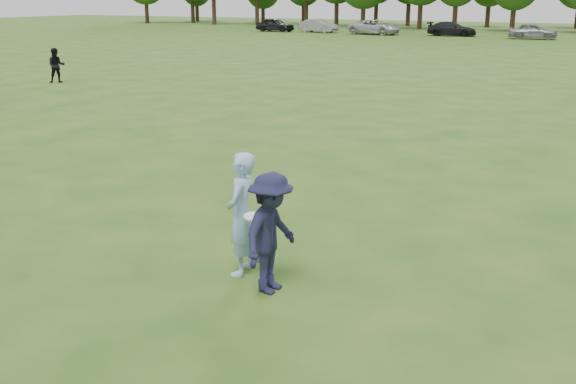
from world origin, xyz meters
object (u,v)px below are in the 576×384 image
object	(u,v)px
car_c	(375,27)
car_d	(452,29)
defender	(271,233)
car_e	(533,31)
car_b	(318,26)
car_a	(275,25)
player_far_a	(56,66)
thrower	(241,214)

from	to	relation	value
car_c	car_d	bearing A→B (deg)	-73.76
defender	car_e	xyz separation A→B (m)	(-5.34, 60.16, -0.12)
defender	car_b	world-z (taller)	defender
car_b	car_e	xyz separation A→B (m)	(22.78, -1.36, 0.03)
car_a	car_d	size ratio (longest dim) A/B	0.91
player_far_a	car_b	distance (m)	46.42
car_d	car_e	distance (m)	8.16
defender	car_e	distance (m)	60.39
defender	car_c	world-z (taller)	defender
car_b	car_c	distance (m)	7.06
thrower	car_e	size ratio (longest dim) A/B	0.42
player_far_a	car_b	bearing A→B (deg)	54.44
player_far_a	car_d	distance (m)	46.45
car_b	car_d	size ratio (longest dim) A/B	0.91
defender	car_b	size ratio (longest dim) A/B	0.39
car_c	thrower	bearing A→B (deg)	-153.66
car_a	car_d	xyz separation A→B (m)	(19.82, 0.88, -0.05)
car_c	car_d	world-z (taller)	car_c
player_far_a	car_e	distance (m)	46.85
player_far_a	car_a	xyz separation A→B (m)	(-12.87, 45.05, -0.06)
thrower	car_d	bearing A→B (deg)	178.54
car_d	player_far_a	bearing A→B (deg)	167.97
thrower	car_e	world-z (taller)	thrower
thrower	car_a	bearing A→B (deg)	-164.88
car_b	car_c	xyz separation A→B (m)	(6.98, -1.02, 0.03)
car_c	car_a	bearing A→B (deg)	96.12
car_e	defender	bearing A→B (deg)	178.76
car_e	car_c	bearing A→B (deg)	82.44
car_e	player_far_a	bearing A→B (deg)	155.05
car_c	car_d	size ratio (longest dim) A/B	1.12
defender	thrower	bearing A→B (deg)	64.63
car_b	car_d	bearing A→B (deg)	-81.91
defender	car_a	size ratio (longest dim) A/B	0.39
car_a	thrower	bearing A→B (deg)	-148.36
defender	player_far_a	world-z (taller)	defender
car_a	car_e	distance (m)	27.85
car_a	car_b	bearing A→B (deg)	-78.58
thrower	car_b	xyz separation A→B (m)	(-27.42, 61.17, -0.21)
player_far_a	car_d	bearing A→B (deg)	36.15
car_b	car_c	bearing A→B (deg)	-90.85
player_far_a	car_c	world-z (taller)	player_far_a
defender	car_b	distance (m)	67.64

